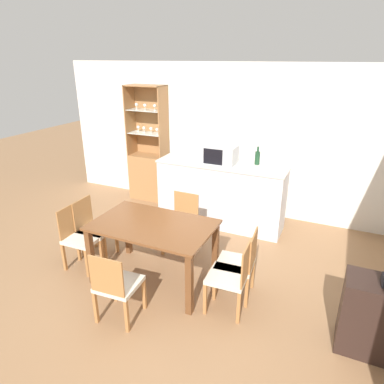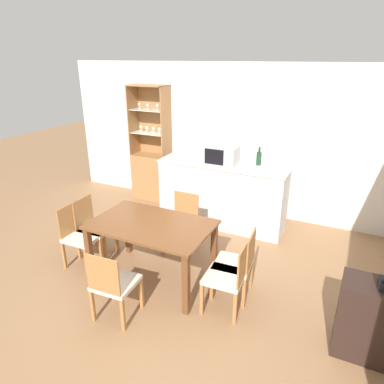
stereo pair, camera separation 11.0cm
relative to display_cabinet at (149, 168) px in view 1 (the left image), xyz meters
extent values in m
plane|color=#936B47|center=(1.65, -2.42, -0.62)|extent=(18.00, 18.00, 0.00)
cube|color=silver|center=(1.65, 0.21, 0.66)|extent=(6.80, 0.06, 2.55)
cube|color=silver|center=(1.65, -0.50, -0.11)|extent=(2.05, 0.54, 1.02)
cube|color=beige|center=(1.65, -0.50, 0.42)|extent=(2.08, 0.57, 0.03)
cube|color=#A37042|center=(0.00, -0.01, -0.18)|extent=(0.73, 0.37, 0.87)
cube|color=#A37042|center=(0.00, 0.17, 0.89)|extent=(0.73, 0.02, 1.28)
cube|color=#A37042|center=(-0.35, -0.01, 0.89)|extent=(0.02, 0.37, 1.28)
cube|color=#A37042|center=(0.35, -0.01, 0.89)|extent=(0.02, 0.37, 1.28)
cube|color=#A37042|center=(0.00, -0.01, 1.52)|extent=(0.73, 0.37, 0.02)
cube|color=silver|center=(0.00, -0.01, 0.68)|extent=(0.68, 0.33, 0.01)
cube|color=silver|center=(0.00, -0.01, 1.10)|extent=(0.68, 0.33, 0.01)
cylinder|color=silver|center=(-0.22, 0.02, 0.68)|extent=(0.04, 0.04, 0.01)
cylinder|color=silver|center=(-0.22, 0.02, 0.71)|extent=(0.01, 0.01, 0.06)
sphere|color=silver|center=(-0.22, 0.02, 0.77)|extent=(0.06, 0.06, 0.06)
cylinder|color=silver|center=(-0.19, -0.03, 1.11)|extent=(0.04, 0.04, 0.01)
cylinder|color=silver|center=(-0.19, -0.03, 1.14)|extent=(0.01, 0.01, 0.06)
sphere|color=silver|center=(-0.19, -0.03, 1.19)|extent=(0.06, 0.06, 0.06)
cylinder|color=silver|center=(-0.07, 0.00, 0.68)|extent=(0.04, 0.04, 0.01)
cylinder|color=silver|center=(-0.07, 0.00, 0.71)|extent=(0.01, 0.01, 0.06)
sphere|color=silver|center=(-0.07, 0.00, 0.77)|extent=(0.06, 0.06, 0.06)
cylinder|color=silver|center=(0.00, -0.05, 1.11)|extent=(0.04, 0.04, 0.01)
cylinder|color=silver|center=(0.00, -0.05, 1.14)|extent=(0.01, 0.01, 0.06)
sphere|color=silver|center=(0.00, -0.05, 1.19)|extent=(0.06, 0.06, 0.06)
cylinder|color=silver|center=(0.07, 0.01, 0.68)|extent=(0.04, 0.04, 0.01)
cylinder|color=silver|center=(0.07, 0.01, 0.71)|extent=(0.01, 0.01, 0.06)
sphere|color=silver|center=(0.07, 0.01, 0.77)|extent=(0.06, 0.06, 0.06)
cylinder|color=silver|center=(0.19, -0.03, 1.11)|extent=(0.04, 0.04, 0.01)
cylinder|color=silver|center=(0.19, -0.03, 1.14)|extent=(0.01, 0.01, 0.06)
sphere|color=silver|center=(0.19, -0.03, 1.19)|extent=(0.06, 0.06, 0.06)
cylinder|color=silver|center=(0.22, -0.02, 0.68)|extent=(0.04, 0.04, 0.01)
cylinder|color=silver|center=(0.22, -0.02, 0.71)|extent=(0.01, 0.01, 0.06)
sphere|color=silver|center=(0.22, -0.02, 0.77)|extent=(0.06, 0.06, 0.06)
cube|color=brown|center=(1.44, -2.29, 0.14)|extent=(1.43, 0.90, 0.03)
cube|color=brown|center=(0.78, -2.68, -0.25)|extent=(0.07, 0.07, 0.74)
cube|color=brown|center=(2.10, -2.68, -0.25)|extent=(0.07, 0.07, 0.74)
cube|color=brown|center=(0.78, -1.90, -0.25)|extent=(0.07, 0.07, 0.74)
cube|color=brown|center=(2.10, -1.90, -0.25)|extent=(0.07, 0.07, 0.74)
cube|color=beige|center=(2.43, -2.16, -0.21)|extent=(0.44, 0.44, 0.05)
cube|color=#A8703D|center=(2.63, -2.14, 0.01)|extent=(0.05, 0.38, 0.41)
cube|color=#A8703D|center=(2.26, -2.36, -0.43)|extent=(0.04, 0.04, 0.38)
cube|color=#A8703D|center=(2.23, -1.99, -0.43)|extent=(0.04, 0.04, 0.38)
cube|color=#A8703D|center=(2.63, -2.33, -0.43)|extent=(0.04, 0.04, 0.38)
cube|color=#A8703D|center=(2.60, -1.96, -0.43)|extent=(0.04, 0.04, 0.38)
cube|color=beige|center=(1.44, -3.02, -0.21)|extent=(0.44, 0.44, 0.05)
cube|color=#A8703D|center=(1.45, -3.22, 0.01)|extent=(0.38, 0.04, 0.41)
cube|color=#A8703D|center=(1.24, -2.85, -0.43)|extent=(0.04, 0.04, 0.38)
cube|color=#A8703D|center=(1.61, -2.82, -0.43)|extent=(0.04, 0.04, 0.38)
cube|color=#A8703D|center=(1.27, -3.22, -0.43)|extent=(0.04, 0.04, 0.38)
cube|color=#A8703D|center=(1.64, -3.19, -0.43)|extent=(0.04, 0.04, 0.38)
cube|color=beige|center=(0.45, -2.16, -0.21)|extent=(0.44, 0.44, 0.05)
cube|color=#A8703D|center=(0.25, -2.17, 0.01)|extent=(0.04, 0.38, 0.41)
cube|color=#A8703D|center=(0.62, -1.96, -0.43)|extent=(0.04, 0.04, 0.38)
cube|color=#A8703D|center=(0.64, -2.33, -0.43)|extent=(0.04, 0.04, 0.38)
cube|color=#A8703D|center=(0.25, -1.98, -0.43)|extent=(0.04, 0.04, 0.38)
cube|color=#A8703D|center=(0.27, -2.36, -0.43)|extent=(0.04, 0.04, 0.38)
cube|color=beige|center=(2.43, -2.43, -0.21)|extent=(0.43, 0.43, 0.05)
cube|color=#A8703D|center=(2.63, -2.42, 0.01)|extent=(0.03, 0.38, 0.41)
cube|color=#A8703D|center=(2.25, -2.62, -0.43)|extent=(0.04, 0.04, 0.38)
cube|color=#A8703D|center=(2.24, -2.25, -0.43)|extent=(0.04, 0.04, 0.38)
cube|color=#A8703D|center=(2.63, -2.61, -0.43)|extent=(0.04, 0.04, 0.38)
cube|color=#A8703D|center=(2.61, -2.23, -0.43)|extent=(0.04, 0.04, 0.38)
cube|color=beige|center=(1.44, -1.57, -0.21)|extent=(0.42, 0.42, 0.05)
cube|color=#A8703D|center=(1.44, -1.37, 0.01)|extent=(0.38, 0.02, 0.41)
cube|color=#A8703D|center=(1.62, -1.76, -0.43)|extent=(0.04, 0.04, 0.38)
cube|color=#A8703D|center=(1.25, -1.75, -0.43)|extent=(0.04, 0.04, 0.38)
cube|color=#A8703D|center=(1.63, -1.38, -0.43)|extent=(0.04, 0.04, 0.38)
cube|color=#A8703D|center=(1.25, -1.38, -0.43)|extent=(0.04, 0.04, 0.38)
cube|color=beige|center=(0.45, -2.43, -0.21)|extent=(0.42, 0.42, 0.05)
cube|color=#A8703D|center=(0.25, -2.43, 0.01)|extent=(0.03, 0.38, 0.41)
cube|color=#A8703D|center=(0.63, -2.24, -0.43)|extent=(0.04, 0.04, 0.38)
cube|color=#A8703D|center=(0.64, -2.61, -0.43)|extent=(0.04, 0.04, 0.38)
cube|color=#A8703D|center=(0.25, -2.25, -0.43)|extent=(0.04, 0.04, 0.38)
cube|color=#A8703D|center=(0.27, -2.62, -0.43)|extent=(0.04, 0.04, 0.38)
cube|color=#B7BABF|center=(1.63, -0.48, 0.57)|extent=(0.49, 0.34, 0.28)
cube|color=black|center=(1.56, -0.66, 0.57)|extent=(0.31, 0.01, 0.24)
cylinder|color=#193D23|center=(2.17, -0.31, 0.53)|extent=(0.08, 0.08, 0.20)
cylinder|color=#193D23|center=(2.17, -0.31, 0.67)|extent=(0.03, 0.03, 0.08)
cube|color=black|center=(3.89, -2.42, -0.24)|extent=(0.63, 0.39, 0.76)
cube|color=#32211C|center=(3.89, -2.42, -0.20)|extent=(0.59, 0.35, 0.02)
camera|label=1|loc=(3.37, -5.41, 2.01)|focal=32.00mm
camera|label=2|loc=(3.47, -5.36, 2.01)|focal=32.00mm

